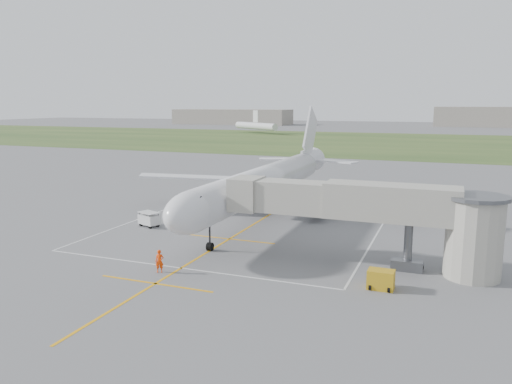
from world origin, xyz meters
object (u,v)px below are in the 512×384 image
at_px(gpu_unit, 381,280).
at_px(ramp_worker_nose, 160,261).
at_px(ramp_worker_wing, 220,208).
at_px(jet_bridge, 382,213).
at_px(airliner, 265,182).
at_px(baggage_cart, 149,219).

bearing_deg(gpu_unit, ramp_worker_nose, -169.90).
height_order(gpu_unit, ramp_worker_wing, ramp_worker_wing).
bearing_deg(jet_bridge, ramp_worker_wing, 147.86).
xyz_separation_m(airliner, jet_bridge, (15.72, -14.25, 0.35)).
xyz_separation_m(airliner, ramp_worker_wing, (-5.75, -0.76, -3.45)).
height_order(airliner, jet_bridge, airliner).
bearing_deg(ramp_worker_nose, baggage_cart, 105.91).
distance_m(airliner, baggage_cart, 14.57).
height_order(jet_bridge, baggage_cart, jet_bridge).
relative_size(jet_bridge, ramp_worker_nose, 12.18).
distance_m(ramp_worker_nose, ramp_worker_wing, 22.07).
distance_m(gpu_unit, ramp_worker_nose, 17.85).
distance_m(jet_bridge, gpu_unit, 6.67).
bearing_deg(jet_bridge, airliner, 137.81).
relative_size(airliner, ramp_worker_wing, 24.76).
relative_size(airliner, ramp_worker_nose, 24.34).
xyz_separation_m(gpu_unit, baggage_cart, (-27.26, 10.33, 0.13)).
bearing_deg(gpu_unit, ramp_worker_wing, 140.89).
bearing_deg(airliner, ramp_worker_nose, -92.84).
distance_m(baggage_cart, ramp_worker_nose, 16.31).
height_order(airliner, baggage_cart, airliner).
bearing_deg(baggage_cart, jet_bridge, 9.87).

